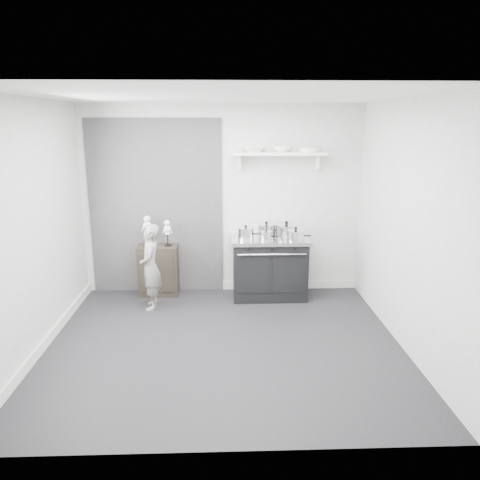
# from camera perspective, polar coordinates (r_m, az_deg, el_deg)

# --- Properties ---
(ground) EXTENTS (4.00, 4.00, 0.00)m
(ground) POSITION_cam_1_polar(r_m,az_deg,el_deg) (5.45, -2.06, -12.49)
(ground) COLOR black
(ground) RESTS_ON ground
(room_shell) EXTENTS (4.02, 3.62, 2.71)m
(room_shell) POSITION_cam_1_polar(r_m,az_deg,el_deg) (5.08, -3.23, 5.03)
(room_shell) COLOR #B0B0AD
(room_shell) RESTS_ON ground
(wall_shelf) EXTENTS (1.30, 0.26, 0.24)m
(wall_shelf) POSITION_cam_1_polar(r_m,az_deg,el_deg) (6.60, 4.84, 10.36)
(wall_shelf) COLOR white
(wall_shelf) RESTS_ON room_shell
(stove) EXTENTS (1.09, 0.68, 0.87)m
(stove) POSITION_cam_1_polar(r_m,az_deg,el_deg) (6.68, 3.60, -3.29)
(stove) COLOR black
(stove) RESTS_ON ground
(side_cabinet) EXTENTS (0.56, 0.33, 0.73)m
(side_cabinet) POSITION_cam_1_polar(r_m,az_deg,el_deg) (6.87, -9.90, -3.64)
(side_cabinet) COLOR black
(side_cabinet) RESTS_ON ground
(child) EXTENTS (0.31, 0.44, 1.15)m
(child) POSITION_cam_1_polar(r_m,az_deg,el_deg) (6.32, -10.85, -3.25)
(child) COLOR slate
(child) RESTS_ON ground
(pot_front_left) EXTENTS (0.31, 0.22, 0.20)m
(pot_front_left) POSITION_cam_1_polar(r_m,az_deg,el_deg) (6.45, 0.71, 0.82)
(pot_front_left) COLOR silver
(pot_front_left) RESTS_ON stove
(pot_back_left) EXTENTS (0.35, 0.26, 0.20)m
(pot_back_left) POSITION_cam_1_polar(r_m,az_deg,el_deg) (6.68, 3.23, 1.26)
(pot_back_left) COLOR silver
(pot_back_left) RESTS_ON stove
(pot_back_right) EXTENTS (0.39, 0.31, 0.22)m
(pot_back_right) POSITION_cam_1_polar(r_m,az_deg,el_deg) (6.66, 5.68, 1.20)
(pot_back_right) COLOR silver
(pot_back_right) RESTS_ON stove
(pot_front_right) EXTENTS (0.34, 0.25, 0.19)m
(pot_front_right) POSITION_cam_1_polar(r_m,az_deg,el_deg) (6.40, 6.79, 0.57)
(pot_front_right) COLOR silver
(pot_front_right) RESTS_ON stove
(pot_front_center) EXTENTS (0.26, 0.17, 0.16)m
(pot_front_center) POSITION_cam_1_polar(r_m,az_deg,el_deg) (6.39, 3.20, 0.51)
(pot_front_center) COLOR silver
(pot_front_center) RESTS_ON stove
(skeleton_full) EXTENTS (0.14, 0.09, 0.51)m
(skeleton_full) POSITION_cam_1_polar(r_m,az_deg,el_deg) (6.73, -11.22, 1.38)
(skeleton_full) COLOR white
(skeleton_full) RESTS_ON side_cabinet
(skeleton_torso) EXTENTS (0.12, 0.08, 0.43)m
(skeleton_torso) POSITION_cam_1_polar(r_m,az_deg,el_deg) (6.70, -8.84, 1.08)
(skeleton_torso) COLOR white
(skeleton_torso) RESTS_ON side_cabinet
(bowl_large) EXTENTS (0.30, 0.30, 0.07)m
(bowl_large) POSITION_cam_1_polar(r_m,az_deg,el_deg) (6.56, 1.66, 10.98)
(bowl_large) COLOR white
(bowl_large) RESTS_ON wall_shelf
(bowl_small) EXTENTS (0.24, 0.24, 0.08)m
(bowl_small) POSITION_cam_1_polar(r_m,az_deg,el_deg) (6.60, 5.14, 10.96)
(bowl_small) COLOR white
(bowl_small) RESTS_ON wall_shelf
(plate_stack) EXTENTS (0.28, 0.28, 0.06)m
(plate_stack) POSITION_cam_1_polar(r_m,az_deg,el_deg) (6.66, 8.47, 10.82)
(plate_stack) COLOR silver
(plate_stack) RESTS_ON wall_shelf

